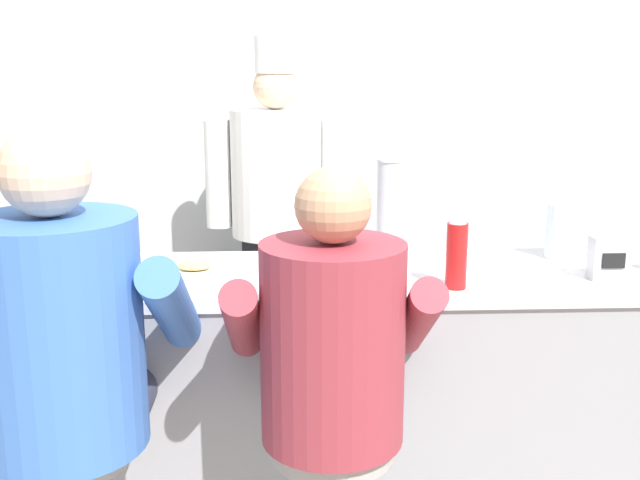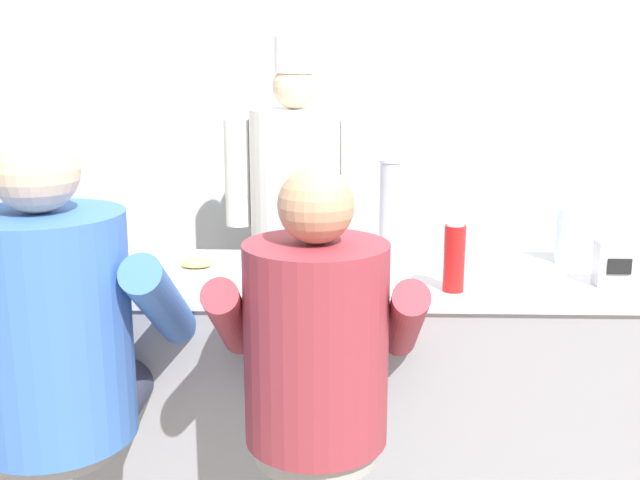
% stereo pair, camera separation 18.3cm
% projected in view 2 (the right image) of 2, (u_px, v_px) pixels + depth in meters
% --- Properties ---
extents(wall_back, '(10.00, 0.06, 2.70)m').
position_uv_depth(wall_back, '(367.00, 121.00, 4.03)').
color(wall_back, '#B2B7BC').
rests_on(wall_back, ground_plane).
extents(diner_counter, '(2.36, 0.61, 0.95)m').
position_uv_depth(diner_counter, '(378.00, 402.00, 2.65)').
color(diner_counter, gray).
rests_on(diner_counter, ground_plane).
extents(ketchup_bottle_red, '(0.07, 0.07, 0.26)m').
position_uv_depth(ketchup_bottle_red, '(454.00, 253.00, 2.31)').
color(ketchup_bottle_red, red).
rests_on(ketchup_bottle_red, diner_counter).
extents(water_pitcher_clear, '(0.15, 0.13, 0.20)m').
position_uv_depth(water_pitcher_clear, '(574.00, 235.00, 2.65)').
color(water_pitcher_clear, silver).
rests_on(water_pitcher_clear, diner_counter).
extents(breakfast_plate, '(0.25, 0.25, 0.05)m').
position_uv_depth(breakfast_plate, '(197.00, 268.00, 2.54)').
color(breakfast_plate, white).
rests_on(breakfast_plate, diner_counter).
extents(cereal_bowl, '(0.14, 0.14, 0.06)m').
position_uv_depth(cereal_bowl, '(326.00, 260.00, 2.59)').
color(cereal_bowl, white).
rests_on(cereal_bowl, diner_counter).
extents(coffee_mug_white, '(0.12, 0.08, 0.09)m').
position_uv_depth(coffee_mug_white, '(67.00, 262.00, 2.50)').
color(coffee_mug_white, white).
rests_on(coffee_mug_white, diner_counter).
extents(cup_stack_steel, '(0.09, 0.09, 0.38)m').
position_uv_depth(cup_stack_steel, '(391.00, 214.00, 2.57)').
color(cup_stack_steel, '#B7BABF').
rests_on(cup_stack_steel, diner_counter).
extents(napkin_dispenser_chrome, '(0.12, 0.07, 0.14)m').
position_uv_depth(napkin_dispenser_chrome, '(616.00, 264.00, 2.38)').
color(napkin_dispenser_chrome, silver).
rests_on(napkin_dispenser_chrome, diner_counter).
extents(diner_seated_blue, '(0.66, 0.65, 1.50)m').
position_uv_depth(diner_seated_blue, '(55.00, 337.00, 2.02)').
color(diner_seated_blue, '#B2B5BA').
rests_on(diner_seated_blue, ground_plane).
extents(diner_seated_maroon, '(0.58, 0.57, 1.39)m').
position_uv_depth(diner_seated_maroon, '(317.00, 357.00, 2.01)').
color(diner_seated_maroon, '#B2B5BA').
rests_on(diner_seated_maroon, ground_plane).
extents(cook_in_whites_near, '(0.69, 0.44, 1.77)m').
position_uv_depth(cook_in_whites_near, '(295.00, 203.00, 3.70)').
color(cook_in_whites_near, '#232328').
rests_on(cook_in_whites_near, ground_plane).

